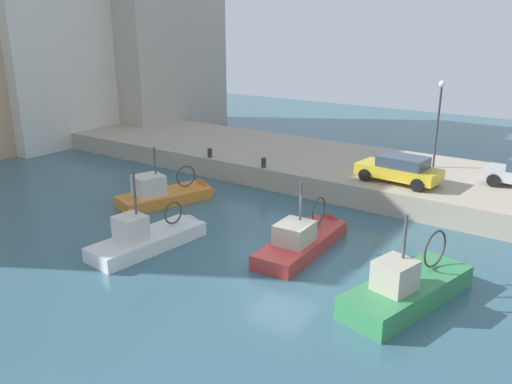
{
  "coord_description": "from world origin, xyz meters",
  "views": [
    {
      "loc": [
        -16.01,
        -10.19,
        8.89
      ],
      "look_at": [
        3.36,
        3.68,
        1.2
      ],
      "focal_mm": 36.38,
      "sensor_mm": 36.0,
      "label": 1
    }
  ],
  "objects_px": {
    "fishing_boat_white": "(155,242)",
    "parked_car_yellow": "(400,169)",
    "quay_streetlamp": "(439,110)",
    "mooring_bollard_mid": "(264,162)",
    "fishing_boat_red": "(306,244)",
    "fishing_boat_orange": "(171,198)",
    "mooring_bollard_north": "(210,153)",
    "fishing_boat_green": "(412,296)"
  },
  "relations": [
    {
      "from": "fishing_boat_white",
      "to": "quay_streetlamp",
      "type": "relative_size",
      "value": 1.25
    },
    {
      "from": "mooring_bollard_mid",
      "to": "quay_streetlamp",
      "type": "height_order",
      "value": "quay_streetlamp"
    },
    {
      "from": "parked_car_yellow",
      "to": "mooring_bollard_mid",
      "type": "bearing_deg",
      "value": 102.17
    },
    {
      "from": "fishing_boat_white",
      "to": "mooring_bollard_mid",
      "type": "height_order",
      "value": "fishing_boat_white"
    },
    {
      "from": "fishing_boat_red",
      "to": "quay_streetlamp",
      "type": "bearing_deg",
      "value": -7.73
    },
    {
      "from": "fishing_boat_orange",
      "to": "mooring_bollard_mid",
      "type": "distance_m",
      "value": 5.67
    },
    {
      "from": "fishing_boat_white",
      "to": "fishing_boat_orange",
      "type": "bearing_deg",
      "value": 38.08
    },
    {
      "from": "fishing_boat_red",
      "to": "fishing_boat_green",
      "type": "bearing_deg",
      "value": -107.69
    },
    {
      "from": "fishing_boat_red",
      "to": "fishing_boat_orange",
      "type": "height_order",
      "value": "fishing_boat_orange"
    },
    {
      "from": "fishing_boat_red",
      "to": "fishing_boat_orange",
      "type": "xyz_separation_m",
      "value": [
        1.05,
        8.89,
        0.03
      ]
    },
    {
      "from": "fishing_boat_orange",
      "to": "parked_car_yellow",
      "type": "height_order",
      "value": "fishing_boat_orange"
    },
    {
      "from": "fishing_boat_white",
      "to": "parked_car_yellow",
      "type": "relative_size",
      "value": 1.41
    },
    {
      "from": "mooring_bollard_north",
      "to": "quay_streetlamp",
      "type": "distance_m",
      "value": 13.43
    },
    {
      "from": "mooring_bollard_mid",
      "to": "mooring_bollard_north",
      "type": "bearing_deg",
      "value": 90.0
    },
    {
      "from": "fishing_boat_white",
      "to": "quay_streetlamp",
      "type": "bearing_deg",
      "value": -24.47
    },
    {
      "from": "fishing_boat_red",
      "to": "mooring_bollard_north",
      "type": "distance_m",
      "value": 11.9
    },
    {
      "from": "fishing_boat_orange",
      "to": "parked_car_yellow",
      "type": "xyz_separation_m",
      "value": [
        6.43,
        -9.98,
        1.74
      ]
    },
    {
      "from": "fishing_boat_orange",
      "to": "mooring_bollard_mid",
      "type": "xyz_separation_m",
      "value": [
        4.84,
        -2.64,
        1.31
      ]
    },
    {
      "from": "fishing_boat_red",
      "to": "parked_car_yellow",
      "type": "height_order",
      "value": "fishing_boat_red"
    },
    {
      "from": "mooring_bollard_north",
      "to": "quay_streetlamp",
      "type": "bearing_deg",
      "value": -64.44
    },
    {
      "from": "fishing_boat_green",
      "to": "parked_car_yellow",
      "type": "bearing_deg",
      "value": 23.94
    },
    {
      "from": "fishing_boat_white",
      "to": "fishing_boat_orange",
      "type": "height_order",
      "value": "fishing_boat_white"
    },
    {
      "from": "fishing_boat_white",
      "to": "fishing_boat_red",
      "type": "xyz_separation_m",
      "value": [
        3.53,
        -5.3,
        0.01
      ]
    },
    {
      "from": "fishing_boat_green",
      "to": "fishing_boat_white",
      "type": "xyz_separation_m",
      "value": [
        -1.9,
        10.43,
        0.01
      ]
    },
    {
      "from": "fishing_boat_green",
      "to": "parked_car_yellow",
      "type": "distance_m",
      "value": 10.13
    },
    {
      "from": "fishing_boat_white",
      "to": "quay_streetlamp",
      "type": "height_order",
      "value": "quay_streetlamp"
    },
    {
      "from": "fishing_boat_green",
      "to": "fishing_boat_white",
      "type": "relative_size",
      "value": 1.06
    },
    {
      "from": "fishing_boat_white",
      "to": "mooring_bollard_north",
      "type": "relative_size",
      "value": 10.96
    },
    {
      "from": "fishing_boat_green",
      "to": "mooring_bollard_mid",
      "type": "distance_m",
      "value": 13.71
    },
    {
      "from": "quay_streetlamp",
      "to": "mooring_bollard_mid",
      "type": "bearing_deg",
      "value": 125.87
    },
    {
      "from": "parked_car_yellow",
      "to": "fishing_boat_white",
      "type": "bearing_deg",
      "value": 149.89
    },
    {
      "from": "fishing_boat_orange",
      "to": "quay_streetlamp",
      "type": "bearing_deg",
      "value": -44.89
    },
    {
      "from": "fishing_boat_green",
      "to": "fishing_boat_red",
      "type": "bearing_deg",
      "value": 72.31
    },
    {
      "from": "parked_car_yellow",
      "to": "mooring_bollard_mid",
      "type": "xyz_separation_m",
      "value": [
        -1.58,
        7.33,
        -0.44
      ]
    },
    {
      "from": "fishing_boat_green",
      "to": "mooring_bollard_mid",
      "type": "xyz_separation_m",
      "value": [
        7.53,
        11.38,
        1.35
      ]
    },
    {
      "from": "fishing_boat_white",
      "to": "parked_car_yellow",
      "type": "bearing_deg",
      "value": -30.11
    },
    {
      "from": "fishing_boat_orange",
      "to": "quay_streetlamp",
      "type": "distance_m",
      "value": 15.42
    },
    {
      "from": "fishing_boat_red",
      "to": "fishing_boat_orange",
      "type": "distance_m",
      "value": 8.95
    },
    {
      "from": "fishing_boat_green",
      "to": "fishing_boat_red",
      "type": "xyz_separation_m",
      "value": [
        1.64,
        5.13,
        0.02
      ]
    },
    {
      "from": "fishing_boat_red",
      "to": "quay_streetlamp",
      "type": "height_order",
      "value": "quay_streetlamp"
    },
    {
      "from": "mooring_bollard_north",
      "to": "parked_car_yellow",
      "type": "bearing_deg",
      "value": -82.05
    },
    {
      "from": "parked_car_yellow",
      "to": "fishing_boat_orange",
      "type": "bearing_deg",
      "value": 122.79
    }
  ]
}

